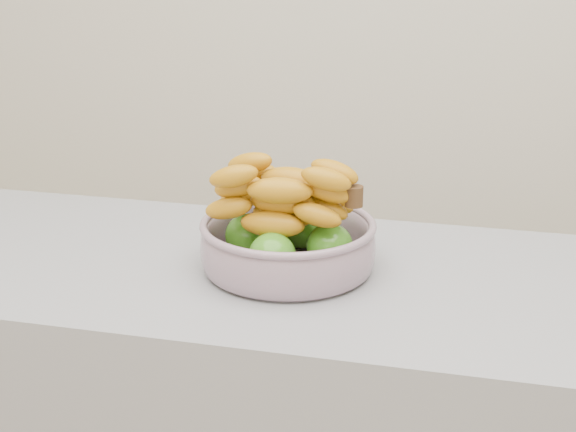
% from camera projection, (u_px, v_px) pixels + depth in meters
% --- Properties ---
extents(fruit_bowl, '(0.31, 0.31, 0.19)m').
position_uv_depth(fruit_bowl, '(288.00, 236.00, 1.41)').
color(fruit_bowl, '#A2B5C2').
rests_on(fruit_bowl, counter).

